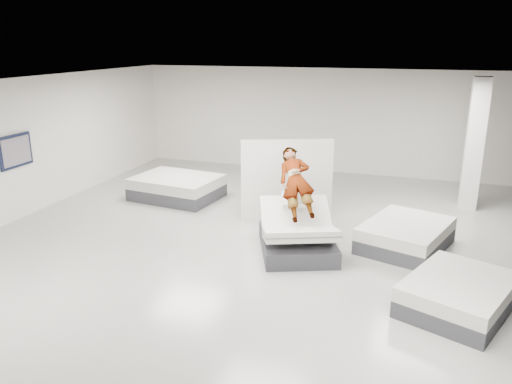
% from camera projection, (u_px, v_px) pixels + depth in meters
% --- Properties ---
extents(room, '(14.00, 14.04, 3.20)m').
position_uv_depth(room, '(259.00, 178.00, 9.05)').
color(room, '#A2A099').
rests_on(room, ground).
extents(hero_bed, '(1.95, 2.20, 1.05)m').
position_uv_depth(hero_bed, '(297.00, 235.00, 9.77)').
color(hero_bed, '#3D3D42').
rests_on(hero_bed, floor).
extents(person, '(1.12, 1.57, 1.63)m').
position_uv_depth(person, '(296.00, 191.00, 9.82)').
color(person, slate).
rests_on(person, hero_bed).
extents(remote, '(0.10, 0.15, 0.08)m').
position_uv_depth(remote, '(310.00, 207.00, 9.56)').
color(remote, black).
rests_on(remote, person).
extents(divider_panel, '(1.97, 0.85, 1.89)m').
position_uv_depth(divider_panel, '(287.00, 181.00, 11.31)').
color(divider_panel, silver).
rests_on(divider_panel, floor).
extents(flat_bed_right_far, '(1.95, 2.25, 0.52)m').
position_uv_depth(flat_bed_right_far, '(406.00, 235.00, 9.97)').
color(flat_bed_right_far, '#3D3D42').
rests_on(flat_bed_right_far, floor).
extents(flat_bed_right_near, '(1.95, 2.20, 0.50)m').
position_uv_depth(flat_bed_right_near, '(458.00, 295.00, 7.67)').
color(flat_bed_right_near, '#3D3D42').
rests_on(flat_bed_right_near, floor).
extents(flat_bed_left_far, '(2.31, 1.86, 0.58)m').
position_uv_depth(flat_bed_left_far, '(177.00, 187.00, 13.10)').
color(flat_bed_left_far, '#3D3D42').
rests_on(flat_bed_left_far, floor).
extents(column, '(0.40, 0.40, 3.20)m').
position_uv_depth(column, '(474.00, 145.00, 11.95)').
color(column, silver).
rests_on(column, floor).
extents(wall_poster, '(0.06, 0.95, 0.75)m').
position_uv_depth(wall_poster, '(16.00, 151.00, 11.26)').
color(wall_poster, black).
rests_on(wall_poster, wall_left).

